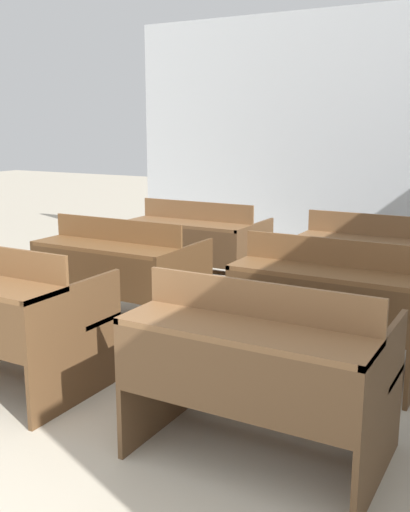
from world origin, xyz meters
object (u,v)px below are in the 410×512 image
object	(u,v)px
bench_front_right	(259,366)
bench_second_right	(330,301)
bench_front_left	(0,312)
bench_third_left	(198,245)
bench_second_left	(120,272)
bench_third_right	(377,265)

from	to	relation	value
bench_front_right	bench_second_right	xyz separation A→B (m)	(-0.03, 1.21, 0.00)
bench_front_left	bench_third_left	distance (m)	2.42
bench_second_left	bench_third_right	bearing A→B (deg)	35.53
bench_front_right	bench_front_left	bearing A→B (deg)	-179.57
bench_front_right	bench_third_left	world-z (taller)	same
bench_second_left	bench_front_right	bearing A→B (deg)	-34.47
bench_second_right	bench_third_right	xyz separation A→B (m)	(0.01, 1.20, 0.00)
bench_front_left	bench_third_right	world-z (taller)	same
bench_third_left	bench_third_right	xyz separation A→B (m)	(1.70, -0.00, 0.00)
bench_second_left	bench_third_left	distance (m)	1.22
bench_front_right	bench_third_left	xyz separation A→B (m)	(-1.72, 2.41, 0.00)
bench_front_left	bench_third_right	xyz separation A→B (m)	(1.72, 2.42, 0.00)
bench_front_left	bench_front_right	world-z (taller)	same
bench_front_right	bench_third_left	distance (m)	2.96
bench_third_left	bench_third_right	bearing A→B (deg)	-0.17
bench_second_left	bench_front_left	bearing A→B (deg)	-90.46
bench_front_left	bench_second_right	world-z (taller)	same
bench_second_left	bench_third_left	size ratio (longest dim) A/B	1.00
bench_second_left	bench_third_right	size ratio (longest dim) A/B	1.00
bench_front_right	bench_second_right	distance (m)	1.21
bench_second_left	bench_second_right	distance (m)	1.70
bench_second_left	bench_second_right	bearing A→B (deg)	0.72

